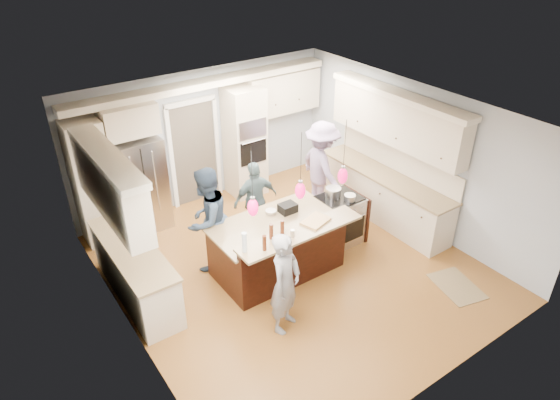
# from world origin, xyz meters

# --- Properties ---
(ground_plane) EXTENTS (6.00, 6.00, 0.00)m
(ground_plane) POSITION_xyz_m (0.00, 0.00, 0.00)
(ground_plane) COLOR #A3652C
(ground_plane) RESTS_ON ground
(room_shell) EXTENTS (5.54, 6.04, 2.72)m
(room_shell) POSITION_xyz_m (0.00, 0.00, 1.82)
(room_shell) COLOR #B2BCC6
(room_shell) RESTS_ON ground
(refrigerator) EXTENTS (0.90, 0.70, 1.80)m
(refrigerator) POSITION_xyz_m (-1.55, 2.64, 0.90)
(refrigerator) COLOR #B7B7BC
(refrigerator) RESTS_ON ground
(oven_column) EXTENTS (0.72, 0.69, 2.30)m
(oven_column) POSITION_xyz_m (0.75, 2.67, 1.15)
(oven_column) COLOR beige
(oven_column) RESTS_ON ground
(back_upper_cabinets) EXTENTS (5.30, 0.61, 2.54)m
(back_upper_cabinets) POSITION_xyz_m (-0.75, 2.76, 1.67)
(back_upper_cabinets) COLOR beige
(back_upper_cabinets) RESTS_ON ground
(right_counter_run) EXTENTS (0.64, 3.10, 2.51)m
(right_counter_run) POSITION_xyz_m (2.44, 0.30, 1.06)
(right_counter_run) COLOR beige
(right_counter_run) RESTS_ON ground
(left_cabinets) EXTENTS (0.64, 2.30, 2.51)m
(left_cabinets) POSITION_xyz_m (-2.44, 0.80, 1.06)
(left_cabinets) COLOR beige
(left_cabinets) RESTS_ON ground
(kitchen_island) EXTENTS (2.10, 1.46, 1.12)m
(kitchen_island) POSITION_xyz_m (-0.25, 0.07, 0.48)
(kitchen_island) COLOR black
(kitchen_island) RESTS_ON ground
(island_range) EXTENTS (0.82, 0.71, 0.92)m
(island_range) POSITION_xyz_m (1.16, 0.15, 0.46)
(island_range) COLOR #B7B7BC
(island_range) RESTS_ON ground
(pendant_lights) EXTENTS (1.75, 0.15, 1.03)m
(pendant_lights) POSITION_xyz_m (-0.25, -0.51, 1.80)
(pendant_lights) COLOR black
(pendant_lights) RESTS_ON ground
(person_bar_end) EXTENTS (0.69, 0.61, 1.59)m
(person_bar_end) POSITION_xyz_m (-0.90, -1.06, 0.79)
(person_bar_end) COLOR gray
(person_bar_end) RESTS_ON ground
(person_far_left) EXTENTS (1.10, 1.02, 1.82)m
(person_far_left) POSITION_xyz_m (-1.10, 0.85, 0.91)
(person_far_left) COLOR #2A3B51
(person_far_left) RESTS_ON ground
(person_far_right) EXTENTS (0.89, 0.42, 1.47)m
(person_far_right) POSITION_xyz_m (0.05, 1.20, 0.74)
(person_far_right) COLOR slate
(person_far_right) RESTS_ON ground
(person_range_side) EXTENTS (0.84, 1.28, 1.86)m
(person_range_side) POSITION_xyz_m (1.60, 1.22, 0.93)
(person_range_side) COLOR #8C77A0
(person_range_side) RESTS_ON ground
(floor_rug) EXTENTS (0.77, 0.97, 0.01)m
(floor_rug) POSITION_xyz_m (1.88, -1.95, 0.01)
(floor_rug) COLOR #8F744E
(floor_rug) RESTS_ON ground
(water_bottle) EXTENTS (0.08, 0.08, 0.31)m
(water_bottle) POSITION_xyz_m (-1.20, -0.49, 1.28)
(water_bottle) COLOR silver
(water_bottle) RESTS_ON kitchen_island
(beer_bottle_a) EXTENTS (0.06, 0.06, 0.25)m
(beer_bottle_a) POSITION_xyz_m (-0.71, -0.44, 1.24)
(beer_bottle_a) COLOR #441C0C
(beer_bottle_a) RESTS_ON kitchen_island
(beer_bottle_b) EXTENTS (0.06, 0.06, 0.24)m
(beer_bottle_b) POSITION_xyz_m (-0.95, -0.62, 1.24)
(beer_bottle_b) COLOR #441C0C
(beer_bottle_b) RESTS_ON kitchen_island
(beer_bottle_c) EXTENTS (0.08, 0.08, 0.24)m
(beer_bottle_c) POSITION_xyz_m (-0.51, -0.44, 1.24)
(beer_bottle_c) COLOR #441C0C
(beer_bottle_c) RESTS_ON kitchen_island
(drink_can) EXTENTS (0.08, 0.08, 0.12)m
(drink_can) POSITION_xyz_m (-0.43, -0.59, 1.18)
(drink_can) COLOR #B7B7BC
(drink_can) RESTS_ON kitchen_island
(cutting_board) EXTENTS (0.50, 0.42, 0.03)m
(cutting_board) POSITION_xyz_m (0.10, -0.47, 1.14)
(cutting_board) COLOR tan
(cutting_board) RESTS_ON kitchen_island
(pot_large) EXTENTS (0.27, 0.27, 0.16)m
(pot_large) POSITION_xyz_m (1.07, 0.25, 1.00)
(pot_large) COLOR #B7B7BC
(pot_large) RESTS_ON island_range
(pot_small) EXTENTS (0.20, 0.20, 0.10)m
(pot_small) POSITION_xyz_m (1.21, -0.02, 0.97)
(pot_small) COLOR #B7B7BC
(pot_small) RESTS_ON island_range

